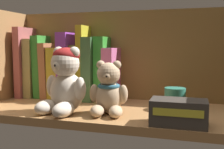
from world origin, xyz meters
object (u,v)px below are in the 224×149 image
teddy_bear_smaller (108,91)px  small_product_box (179,112)px  book_7 (85,63)px  pillar_candle (175,99)px  book_4 (60,72)px  book_1 (36,68)px  book_3 (51,70)px  book_0 (29,62)px  book_8 (93,68)px  book_9 (103,68)px  book_2 (44,66)px  book_6 (78,72)px  book_10 (114,74)px  book_5 (70,66)px  teddy_bear_larger (65,81)px

teddy_bear_smaller → small_product_box: bearing=-15.9°
book_7 → teddy_bear_smaller: size_ratio=1.74×
pillar_candle → book_7: bearing=164.6°
book_4 → book_1: bearing=-180.0°
book_3 → book_7: 12.08cm
book_0 → book_1: book_0 is taller
book_4 → book_8: size_ratio=0.83×
teddy_bear_smaller → book_1: bearing=150.6°
book_4 → small_product_box: bearing=-29.6°
book_9 → pillar_candle: 24.46cm
book_2 → book_9: size_ratio=1.03×
book_4 → book_6: bearing=0.0°
book_1 → book_9: book_9 is taller
teddy_bear_smaller → pillar_candle: teddy_bear_smaller is taller
book_4 → book_9: 14.87cm
book_10 → small_product_box: 30.56cm
book_3 → pillar_candle: size_ratio=3.03×
book_8 → book_1: bearing=-180.0°
book_2 → book_10: (23.78, 0.00, -1.90)cm
book_7 → small_product_box: bearing=-36.2°
book_2 → book_8: book_2 is taller
book_5 → book_7: 5.18cm
book_8 → teddy_bear_larger: bearing=-91.7°
book_9 → small_product_box: 33.18cm
book_9 → teddy_bear_larger: book_9 is taller
book_2 → book_4: book_2 is taller
book_2 → book_8: (17.19, 0.00, -0.32)cm
book_6 → book_10: size_ratio=1.05×
book_4 → small_product_box: size_ratio=1.38×
book_1 → pillar_candle: (45.53, -7.77, -6.49)cm
book_0 → book_4: book_0 is taller
book_0 → pillar_candle: 49.54cm
book_0 → book_9: book_0 is taller
book_3 → small_product_box: size_ratio=1.50×
book_8 → book_9: 3.30cm
book_2 → pillar_candle: bearing=-10.3°
book_1 → small_product_box: (47.24, -21.95, -6.64)cm
book_8 → book_6: bearing=180.0°
book_10 → teddy_bear_smaller: 17.71cm
book_5 → book_7: (5.07, -0.00, 1.04)cm
book_6 → pillar_candle: book_6 is taller
book_6 → teddy_bear_smaller: book_6 is taller
book_5 → book_6: bearing=-0.0°
book_7 → book_5: bearing=180.0°
small_product_box → book_5: bearing=147.9°
book_7 → book_10: book_7 is taller
book_1 → book_3: (5.48, 0.00, -0.69)cm
pillar_candle → small_product_box: size_ratio=0.49×
book_0 → book_8: size_ratio=1.17×
book_0 → book_7: book_7 is taller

